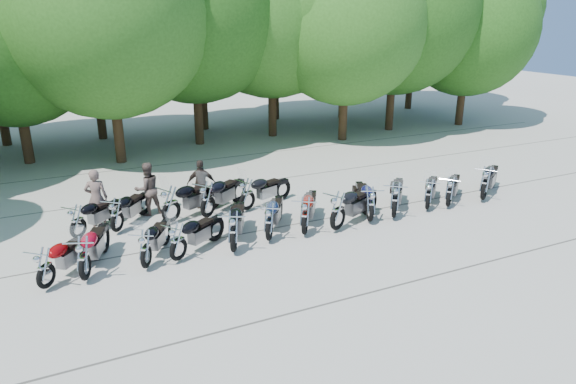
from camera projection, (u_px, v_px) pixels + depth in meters
name	position (u px, v px, depth m)	size (l,w,h in m)	color
ground	(310.00, 244.00, 14.60)	(90.00, 90.00, 0.00)	#9E988F
tree_2	(9.00, 37.00, 20.91)	(7.31, 7.31, 8.97)	#3A2614
tree_3	(105.00, 11.00, 20.70)	(8.70, 8.70, 10.67)	#3A2614
tree_4	(192.00, 5.00, 23.84)	(9.13, 9.13, 11.20)	#3A2614
tree_5	(271.00, 7.00, 25.60)	(9.04, 9.04, 11.10)	#3A2614
tree_6	(346.00, 23.00, 25.00)	(8.00, 8.00, 9.82)	#3A2614
tree_7	(396.00, 11.00, 27.11)	(8.79, 8.79, 10.79)	#3A2614
tree_8	(469.00, 28.00, 28.78)	(7.53, 7.53, 9.25)	#3A2614
tree_11	(90.00, 30.00, 25.32)	(7.56, 7.56, 9.28)	#3A2614
tree_12	(199.00, 24.00, 27.53)	(7.88, 7.88, 9.67)	#3A2614
tree_13	(275.00, 18.00, 30.27)	(8.31, 8.31, 10.20)	#3A2614
tree_14	(345.00, 21.00, 30.76)	(8.02, 8.02, 9.84)	#3A2614
tree_15	(416.00, 1.00, 33.56)	(9.67, 9.67, 11.86)	#3A2614
motorcycle_0	(45.00, 267.00, 11.97)	(0.65, 2.13, 1.21)	#780407
motorcycle_1	(84.00, 257.00, 12.32)	(0.71, 2.34, 1.32)	#A0051C
motorcycle_2	(145.00, 248.00, 12.95)	(0.65, 2.13, 1.20)	black
motorcycle_3	(178.00, 241.00, 13.33)	(0.67, 2.19, 1.24)	black
motorcycle_4	(233.00, 230.00, 13.80)	(0.74, 2.42, 1.37)	black
motorcycle_5	(269.00, 221.00, 14.52)	(0.70, 2.31, 1.31)	#0D1A3A
motorcycle_6	(305.00, 215.00, 14.92)	(0.73, 2.38, 1.35)	#790C04
motorcycle_7	(338.00, 210.00, 15.20)	(0.76, 2.50, 1.41)	black
motorcycle_8	(370.00, 203.00, 15.86)	(0.71, 2.35, 1.33)	#0E0F3F
motorcycle_9	(395.00, 199.00, 16.14)	(0.74, 2.43, 1.37)	black
motorcycle_10	(429.00, 194.00, 16.87)	(0.66, 2.17, 1.23)	black
motorcycle_11	(450.00, 191.00, 17.12)	(0.66, 2.17, 1.23)	black
motorcycle_12	(485.00, 182.00, 17.69)	(0.76, 2.50, 1.42)	black
motorcycle_13	(77.00, 220.00, 14.70)	(0.64, 2.11, 1.19)	black
motorcycle_14	(116.00, 214.00, 15.12)	(0.66, 2.18, 1.23)	black
motorcycle_15	(171.00, 203.00, 15.77)	(0.75, 2.46, 1.39)	black
motorcycle_16	(207.00, 199.00, 16.17)	(0.75, 2.46, 1.39)	black
motorcycle_17	(247.00, 193.00, 16.80)	(0.69, 2.27, 1.29)	black
rider_0	(96.00, 198.00, 15.58)	(0.66, 0.43, 1.82)	brown
rider_1	(147.00, 189.00, 16.51)	(0.85, 0.66, 1.75)	brown
rider_2	(202.00, 184.00, 17.10)	(0.97, 0.41, 1.66)	black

